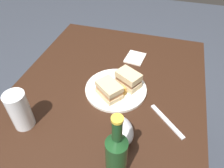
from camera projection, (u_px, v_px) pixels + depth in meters
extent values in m
plane|color=#333842|center=(109.00, 165.00, 1.44)|extent=(6.00, 6.00, 0.00)
cube|color=black|center=(109.00, 135.00, 1.20)|extent=(1.03, 0.83, 0.71)
cylinder|color=silver|center=(116.00, 89.00, 0.94)|extent=(0.27, 0.27, 0.01)
cube|color=#CCB284|center=(109.00, 93.00, 0.90)|extent=(0.12, 0.13, 0.02)
cube|color=#B27A4C|center=(109.00, 90.00, 0.88)|extent=(0.11, 0.12, 0.02)
cube|color=#CCB284|center=(109.00, 86.00, 0.87)|extent=(0.12, 0.13, 0.02)
cube|color=#CCB284|center=(128.00, 83.00, 0.94)|extent=(0.11, 0.12, 0.03)
cube|color=brown|center=(128.00, 79.00, 0.93)|extent=(0.10, 0.11, 0.02)
cube|color=#CCB284|center=(129.00, 76.00, 0.91)|extent=(0.11, 0.12, 0.03)
cube|color=gold|center=(122.00, 95.00, 0.90)|extent=(0.06, 0.03, 0.01)
cube|color=#AD702D|center=(118.00, 92.00, 0.91)|extent=(0.04, 0.05, 0.02)
cube|color=gold|center=(123.00, 86.00, 0.93)|extent=(0.05, 0.04, 0.02)
cylinder|color=white|center=(20.00, 110.00, 0.76)|extent=(0.07, 0.07, 0.15)
cylinder|color=#C67014|center=(22.00, 115.00, 0.78)|extent=(0.07, 0.07, 0.10)
cylinder|color=#B7B7BC|center=(123.00, 136.00, 0.76)|extent=(0.04, 0.04, 0.02)
ellipsoid|color=#B7B7BC|center=(123.00, 131.00, 0.74)|extent=(0.13, 0.11, 0.05)
ellipsoid|color=#381E0F|center=(123.00, 129.00, 0.74)|extent=(0.11, 0.09, 0.02)
cone|color=#B7B7BC|center=(121.00, 116.00, 0.77)|extent=(0.04, 0.03, 0.02)
cylinder|color=#19421E|center=(116.00, 159.00, 0.62)|extent=(0.06, 0.06, 0.16)
cone|color=#19421E|center=(117.00, 140.00, 0.56)|extent=(0.06, 0.06, 0.02)
cylinder|color=#19421E|center=(117.00, 129.00, 0.52)|extent=(0.03, 0.03, 0.07)
cylinder|color=gold|center=(117.00, 119.00, 0.50)|extent=(0.03, 0.03, 0.01)
cube|color=silver|center=(135.00, 58.00, 1.12)|extent=(0.12, 0.10, 0.01)
cube|color=silver|center=(167.00, 121.00, 0.82)|extent=(0.14, 0.14, 0.01)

